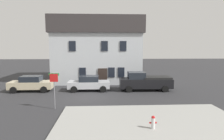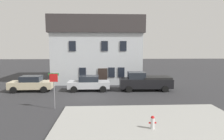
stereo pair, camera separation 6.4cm
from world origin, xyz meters
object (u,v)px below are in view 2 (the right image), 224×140
(tree_bare_mid, at_px, (120,61))
(fire_hydrant, at_px, (153,122))
(tree_bare_near, at_px, (107,59))
(bicycle_leaning, at_px, (42,82))
(car_silver_sedan, at_px, (89,83))
(street_sign_pole, at_px, (54,84))
(pickup_truck_black, at_px, (145,81))
(building_main, at_px, (98,49))
(car_beige_sedan, at_px, (31,84))

(tree_bare_mid, distance_m, fire_hydrant, 15.01)
(tree_bare_near, bearing_deg, bicycle_leaning, -168.38)
(car_silver_sedan, bearing_deg, bicycle_leaning, 151.57)
(tree_bare_mid, xyz_separation_m, street_sign_pole, (-5.85, -10.60, -0.96))
(tree_bare_near, xyz_separation_m, fire_hydrant, (2.13, -15.36, -2.55))
(tree_bare_near, height_order, pickup_truck_black, tree_bare_near)
(street_sign_pole, bearing_deg, car_silver_sedan, 70.61)
(building_main, distance_m, car_silver_sedan, 8.04)
(fire_hydrant, bearing_deg, tree_bare_near, 97.89)
(car_beige_sedan, height_order, bicycle_leaning, car_beige_sedan)
(tree_bare_mid, height_order, car_beige_sedan, tree_bare_mid)
(tree_bare_near, distance_m, car_silver_sedan, 5.81)
(car_beige_sedan, distance_m, bicycle_leaning, 3.27)
(fire_hydrant, bearing_deg, bicycle_leaning, 126.85)
(building_main, xyz_separation_m, street_sign_pole, (-2.95, -13.40, -2.43))
(tree_bare_mid, xyz_separation_m, car_silver_sedan, (-3.66, -4.38, -2.07))
(tree_bare_near, bearing_deg, car_beige_sedan, -149.16)
(tree_bare_near, distance_m, pickup_truck_black, 6.73)
(pickup_truck_black, xyz_separation_m, bicycle_leaning, (-12.07, 3.38, -0.60))
(building_main, xyz_separation_m, car_beige_sedan, (-6.86, -7.16, -3.52))
(building_main, relative_size, car_silver_sedan, 2.66)
(car_silver_sedan, bearing_deg, street_sign_pole, -109.39)
(car_beige_sedan, bearing_deg, building_main, 46.20)
(car_silver_sedan, xyz_separation_m, street_sign_pole, (-2.19, -6.22, 1.11))
(car_silver_sedan, bearing_deg, building_main, 83.96)
(building_main, relative_size, tree_bare_near, 1.73)
(tree_bare_near, relative_size, car_beige_sedan, 1.52)
(car_silver_sedan, relative_size, pickup_truck_black, 0.79)
(pickup_truck_black, bearing_deg, building_main, 125.90)
(street_sign_pole, height_order, bicycle_leaning, street_sign_pole)
(car_silver_sedan, xyz_separation_m, fire_hydrant, (4.24, -10.43, -0.31))
(tree_bare_mid, height_order, street_sign_pole, tree_bare_mid)
(tree_bare_mid, height_order, pickup_truck_black, tree_bare_mid)
(tree_bare_near, distance_m, bicycle_leaning, 8.72)
(building_main, relative_size, tree_bare_mid, 1.89)
(car_beige_sedan, height_order, fire_hydrant, car_beige_sedan)
(pickup_truck_black, bearing_deg, tree_bare_mid, 117.95)
(building_main, distance_m, street_sign_pole, 13.94)
(fire_hydrant, bearing_deg, street_sign_pole, 146.78)
(tree_bare_mid, bearing_deg, car_silver_sedan, -129.93)
(fire_hydrant, distance_m, street_sign_pole, 7.81)
(tree_bare_near, bearing_deg, fire_hydrant, -82.11)
(building_main, xyz_separation_m, pickup_truck_black, (5.29, -7.30, -3.38))
(street_sign_pole, bearing_deg, pickup_truck_black, 36.53)
(building_main, relative_size, pickup_truck_black, 2.10)
(tree_bare_mid, relative_size, pickup_truck_black, 1.11)
(car_beige_sedan, bearing_deg, tree_bare_near, 30.84)
(building_main, distance_m, car_beige_sedan, 10.52)
(tree_bare_near, xyz_separation_m, pickup_truck_black, (3.94, -5.05, -2.08))
(fire_hydrant, xyz_separation_m, bicycle_leaning, (-10.26, 13.69, -0.14))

